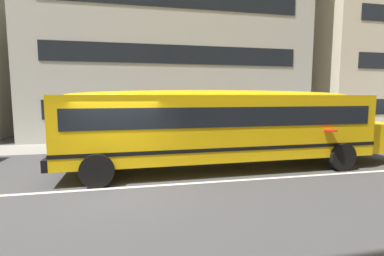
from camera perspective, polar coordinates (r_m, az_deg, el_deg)
ground_plane at (r=8.57m, az=-14.91°, el=-11.74°), size 400.00×400.00×0.00m
sidewalk_far at (r=15.52m, az=-13.56°, el=-3.54°), size 120.00×3.00×0.01m
lane_centreline at (r=8.57m, az=-14.91°, el=-11.72°), size 110.00×0.16×0.01m
school_bus at (r=10.28m, az=7.03°, el=1.15°), size 12.88×3.05×2.87m
apartment_block_far_centre at (r=23.74m, az=-5.41°, el=24.06°), size 18.03×11.40×19.70m
apartment_block_far_right at (r=33.23m, az=32.46°, el=15.15°), size 17.65×13.91×16.50m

